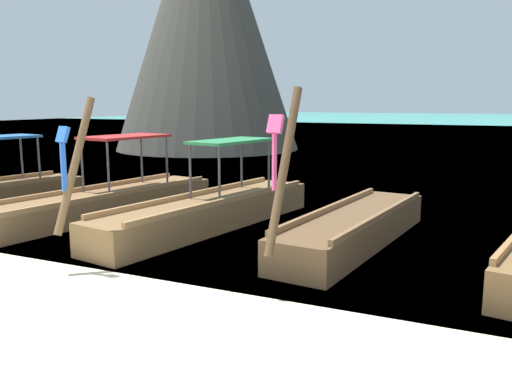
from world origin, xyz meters
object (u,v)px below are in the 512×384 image
Objects in this scene: longtail_boat_green_ribbon at (102,201)px; longtail_boat_blue_ribbon at (210,211)px; longtail_boat_pink_ribbon at (354,228)px; karst_rock at (202,17)px.

longtail_boat_blue_ribbon is (2.81, -0.00, 0.03)m from longtail_boat_green_ribbon.
longtail_boat_pink_ribbon is 0.39× the size of karst_rock.
longtail_boat_blue_ribbon is 20.13m from karst_rock.
longtail_boat_green_ribbon is 1.16× the size of longtail_boat_pink_ribbon.
longtail_boat_pink_ribbon is at bearing -0.08° from longtail_boat_green_ribbon.
longtail_boat_blue_ribbon is at bearing -0.08° from longtail_boat_green_ribbon.
longtail_boat_blue_ribbon is at bearing -59.25° from karst_rock.
longtail_boat_blue_ribbon is 0.45× the size of karst_rock.
longtail_boat_pink_ribbon is 21.77m from karst_rock.
longtail_boat_pink_ribbon is (3.02, -0.00, -0.05)m from longtail_boat_blue_ribbon.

